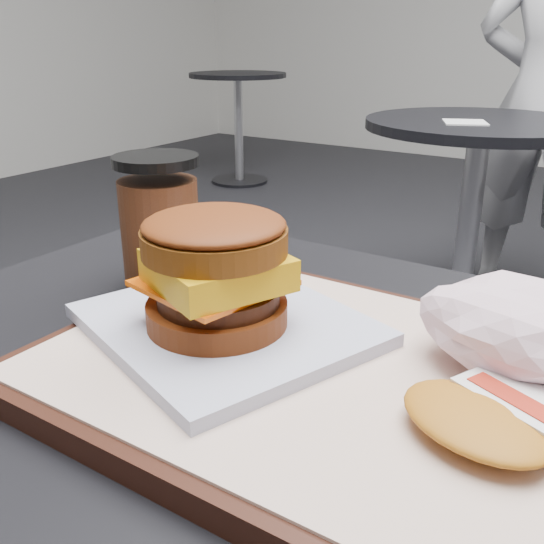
{
  "coord_description": "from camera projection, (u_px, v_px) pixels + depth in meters",
  "views": [
    {
      "loc": [
        0.14,
        -0.28,
        0.99
      ],
      "look_at": [
        -0.08,
        0.06,
        0.83
      ],
      "focal_mm": 40.0,
      "sensor_mm": 36.0,
      "label": 1
    }
  ],
  "objects": [
    {
      "name": "bg_table_mid",
      "position": [
        238.0,
        101.0,
        4.16
      ],
      "size": [
        0.66,
        0.66,
        0.75
      ],
      "color": "black",
      "rests_on": "ground"
    },
    {
      "name": "napkin",
      "position": [
        465.0,
        122.0,
        1.77
      ],
      "size": [
        0.16,
        0.16,
        0.0
      ],
      "primitive_type": "cube",
      "rotation": [
        0.0,
        0.0,
        0.42
      ],
      "color": "white",
      "rests_on": "neighbor_table"
    },
    {
      "name": "coffee_cup",
      "position": [
        160.0,
        228.0,
        0.55
      ],
      "size": [
        0.08,
        0.08,
        0.12
      ],
      "color": "#452010",
      "rests_on": "customer_table"
    },
    {
      "name": "hash_brown",
      "position": [
        515.0,
        417.0,
        0.33
      ],
      "size": [
        0.13,
        0.12,
        0.02
      ],
      "color": "white",
      "rests_on": "serving_tray"
    },
    {
      "name": "crumpled_wrapper",
      "position": [
        527.0,
        329.0,
        0.38
      ],
      "size": [
        0.13,
        0.1,
        0.06
      ],
      "primitive_type": null,
      "color": "white",
      "rests_on": "serving_tray"
    },
    {
      "name": "serving_tray",
      "position": [
        323.0,
        377.0,
        0.4
      ],
      "size": [
        0.38,
        0.28,
        0.02
      ],
      "color": "black",
      "rests_on": "customer_table"
    },
    {
      "name": "breakfast_sandwich",
      "position": [
        219.0,
        284.0,
        0.42
      ],
      "size": [
        0.24,
        0.22,
        0.09
      ],
      "color": "silver",
      "rests_on": "serving_tray"
    },
    {
      "name": "neighbor_table",
      "position": [
        474.0,
        184.0,
        1.92
      ],
      "size": [
        0.7,
        0.7,
        0.75
      ],
      "color": "black",
      "rests_on": "ground"
    }
  ]
}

